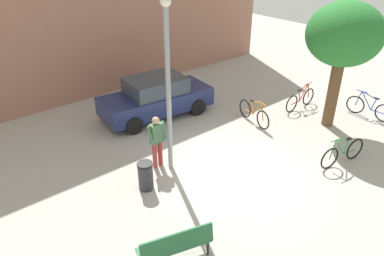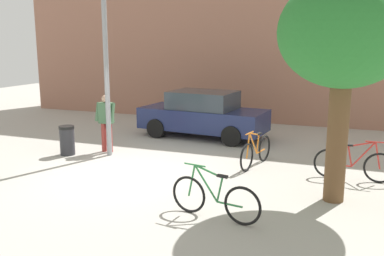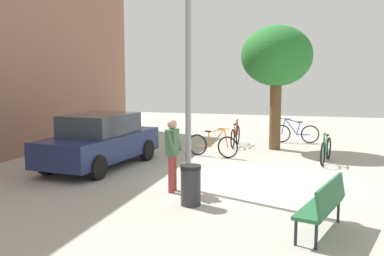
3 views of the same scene
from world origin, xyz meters
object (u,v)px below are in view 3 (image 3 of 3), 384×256
at_px(plaza_tree, 277,57).
at_px(parked_car_navy, 100,141).
at_px(bicycle_blue, 295,133).
at_px(park_bench, 324,203).
at_px(person_by_lamppost, 172,150).
at_px(bicycle_green, 326,150).
at_px(bicycle_orange, 213,145).
at_px(bicycle_red, 235,136).
at_px(lamppost, 188,67).
at_px(trash_bin, 191,185).

relative_size(plaza_tree, parked_car_navy, 1.01).
bearing_deg(bicycle_blue, park_bench, -175.15).
height_order(person_by_lamppost, bicycle_blue, person_by_lamppost).
bearing_deg(person_by_lamppost, bicycle_green, -38.40).
distance_m(bicycle_blue, bicycle_orange, 4.49).
height_order(park_bench, bicycle_red, bicycle_red).
distance_m(bicycle_green, bicycle_blue, 3.86).
xyz_separation_m(person_by_lamppost, bicycle_blue, (8.10, -2.43, -0.58)).
height_order(plaza_tree, bicycle_blue, plaza_tree).
bearing_deg(bicycle_red, lamppost, -179.72).
relative_size(park_bench, parked_car_navy, 0.38).
xyz_separation_m(park_bench, plaza_tree, (8.21, 1.51, 2.74)).
relative_size(plaza_tree, bicycle_orange, 2.48).
bearing_deg(person_by_lamppost, bicycle_orange, 0.94).
bearing_deg(plaza_tree, trash_bin, 171.50).
distance_m(park_bench, bicycle_green, 6.23).
bearing_deg(trash_bin, bicycle_blue, -11.04).
xyz_separation_m(plaza_tree, trash_bin, (-7.26, 1.08, -2.86)).
relative_size(lamppost, person_by_lamppost, 2.97).
bearing_deg(bicycle_green, trash_bin, 152.04).
distance_m(bicycle_green, trash_bin, 5.97).
height_order(lamppost, trash_bin, lamppost).
height_order(bicycle_red, trash_bin, bicycle_red).
distance_m(plaza_tree, parked_car_navy, 6.87).
distance_m(person_by_lamppost, park_bench, 3.78).
relative_size(person_by_lamppost, parked_car_navy, 0.38).
xyz_separation_m(person_by_lamppost, plaza_tree, (6.38, -1.77, 2.32)).
distance_m(lamppost, trash_bin, 2.71).
height_order(park_bench, bicycle_green, bicycle_green).
bearing_deg(bicycle_blue, plaza_tree, 158.81).
height_order(park_bench, parked_car_navy, parked_car_navy).
bearing_deg(park_bench, person_by_lamppost, 60.80).
height_order(park_bench, trash_bin, park_bench).
relative_size(bicycle_green, bicycle_orange, 1.00).
bearing_deg(plaza_tree, person_by_lamppost, 164.52).
height_order(bicycle_green, parked_car_navy, parked_car_navy).
relative_size(bicycle_orange, parked_car_navy, 0.41).
relative_size(park_bench, plaza_tree, 0.38).
bearing_deg(park_bench, bicycle_blue, 4.85).
distance_m(lamppost, park_bench, 4.31).
bearing_deg(person_by_lamppost, park_bench, -119.20).
bearing_deg(bicycle_green, parked_car_navy, 110.90).
relative_size(bicycle_orange, trash_bin, 2.14).
relative_size(park_bench, bicycle_orange, 0.94).
bearing_deg(trash_bin, park_bench, -110.15).
bearing_deg(lamppost, bicycle_red, 0.28).
height_order(park_bench, bicycle_orange, bicycle_orange).
bearing_deg(bicycle_red, plaza_tree, -104.21).
xyz_separation_m(park_bench, bicycle_red, (8.59, 3.01, -0.16)).
distance_m(plaza_tree, trash_bin, 7.88).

